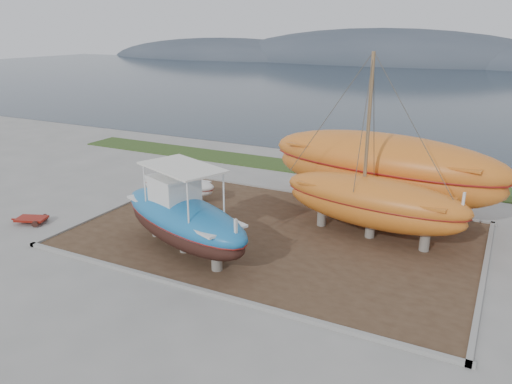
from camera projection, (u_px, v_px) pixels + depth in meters
The scene contains 11 objects.
ground at pixel (233, 270), 20.21m from camera, with size 140.00×140.00×0.00m, color gray.
dirt_patch at pixel (275, 234), 23.57m from camera, with size 18.00×12.00×0.06m, color #422D1E.
curb_frame at pixel (275, 234), 23.56m from camera, with size 18.60×12.60×0.15m, color gray, non-canonical shape.
grass_strip at pixel (348, 174), 33.27m from camera, with size 44.00×3.00×0.08m, color #284219.
sea at pixel (451, 88), 79.24m from camera, with size 260.00×100.00×0.04m, color #1A2834, non-canonical shape.
mountain_ridge at pixel (479, 65), 125.63m from camera, with size 200.00×36.00×20.00m, color #333D49, non-canonical shape.
blue_caique at pixel (183, 210), 21.13m from camera, with size 8.03×2.51×3.87m, color #1C6EAE, non-canonical shape.
white_dinghy at pixel (178, 188), 27.95m from camera, with size 4.61×1.73×1.38m, color silver, non-canonical shape.
orange_sailboat at pixel (376, 150), 21.90m from camera, with size 8.76×2.58×8.33m, color #CD6A1F, non-canonical shape.
orange_bare_hull at pixel (382, 175), 25.60m from camera, with size 12.48×3.74×4.09m, color #CD6A1F, non-canonical shape.
red_trailer at pixel (32, 220), 24.94m from camera, with size 2.13×1.06×0.30m, color maroon, non-canonical shape.
Camera 1 is at (9.17, -15.72, 9.38)m, focal length 35.00 mm.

